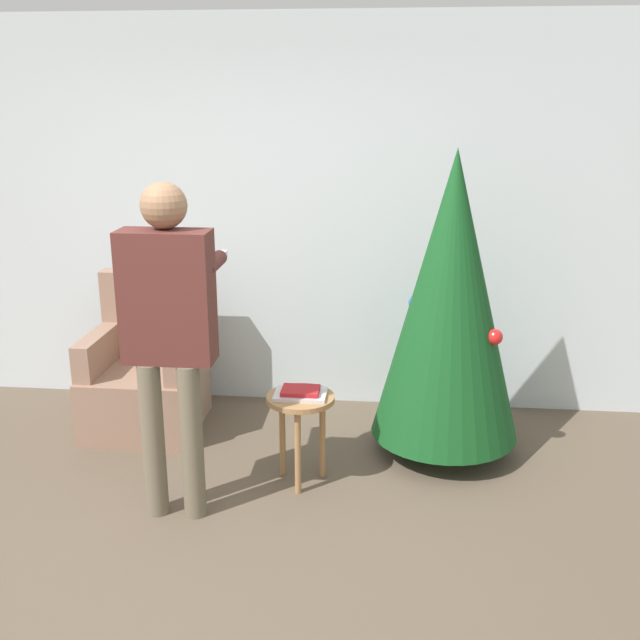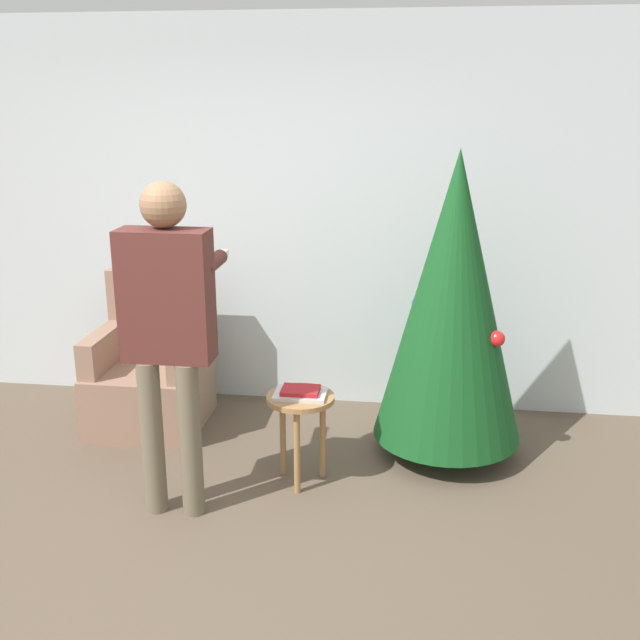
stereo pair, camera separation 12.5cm
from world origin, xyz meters
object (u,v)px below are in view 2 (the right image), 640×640
object	(u,v)px
christmas_tree	(453,299)
side_stool	(301,411)
armchair	(152,374)
person_standing	(168,319)

from	to	relation	value
christmas_tree	side_stool	xyz separation A→B (m)	(-0.85, -0.47, -0.57)
armchair	side_stool	distance (m)	1.33
armchair	christmas_tree	bearing A→B (deg)	-6.15
person_standing	side_stool	xyz separation A→B (m)	(0.63, 0.36, -0.64)
armchair	person_standing	xyz separation A→B (m)	(0.51, -1.04, 0.73)
christmas_tree	person_standing	world-z (taller)	christmas_tree
christmas_tree	side_stool	bearing A→B (deg)	-151.00
side_stool	armchair	bearing A→B (deg)	148.98
person_standing	armchair	bearing A→B (deg)	115.96
armchair	person_standing	size ratio (longest dim) A/B	0.57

